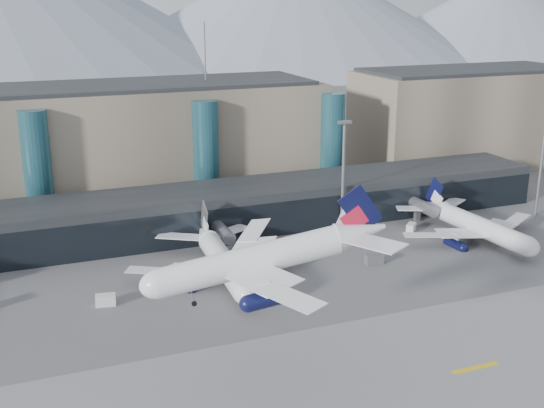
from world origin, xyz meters
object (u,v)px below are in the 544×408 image
(hero_jet, at_px, (275,249))
(jet_parked_right, at_px, (471,218))
(lightmast_right, at_px, (542,159))
(veh_e, at_px, (508,241))
(veh_b, at_px, (174,270))
(veh_c, at_px, (374,259))
(lightmast_mid, at_px, (343,169))
(veh_a, at_px, (106,300))
(veh_h, at_px, (245,285))
(jet_parked_mid, at_px, (220,251))
(veh_d, at_px, (411,227))

(hero_jet, relative_size, jet_parked_right, 0.92)
(lightmast_right, height_order, veh_e, lightmast_right)
(veh_b, distance_m, veh_c, 40.43)
(veh_c, bearing_deg, jet_parked_right, 19.17)
(veh_c, bearing_deg, lightmast_right, 21.01)
(lightmast_mid, distance_m, hero_jet, 69.38)
(hero_jet, distance_m, veh_c, 53.74)
(veh_a, relative_size, veh_c, 0.96)
(hero_jet, bearing_deg, veh_h, 87.28)
(lightmast_right, relative_size, jet_parked_right, 0.68)
(hero_jet, bearing_deg, jet_parked_right, 42.21)
(lightmast_mid, height_order, veh_h, lightmast_mid)
(veh_a, relative_size, veh_b, 1.32)
(lightmast_mid, relative_size, jet_parked_mid, 0.66)
(jet_parked_right, height_order, veh_a, jet_parked_right)
(lightmast_mid, distance_m, jet_parked_right, 30.63)
(veh_d, bearing_deg, veh_e, -90.30)
(lightmast_right, bearing_deg, veh_b, -177.50)
(veh_a, distance_m, veh_d, 73.42)
(veh_b, bearing_deg, veh_c, -90.47)
(jet_parked_mid, distance_m, veh_a, 24.19)
(lightmast_right, distance_m, veh_c, 56.98)
(veh_a, height_order, veh_b, veh_a)
(veh_c, xyz_separation_m, veh_d, (18.15, 14.67, -0.11))
(veh_h, bearing_deg, veh_e, -35.52)
(jet_parked_mid, relative_size, veh_h, 10.93)
(lightmast_right, bearing_deg, lightmast_mid, 170.91)
(veh_c, height_order, veh_d, veh_c)
(veh_a, distance_m, veh_b, 17.39)
(veh_b, xyz_separation_m, veh_e, (72.17, -10.59, 0.14))
(hero_jet, height_order, jet_parked_mid, hero_jet)
(hero_jet, distance_m, veh_a, 44.27)
(veh_a, bearing_deg, veh_h, 2.39)
(jet_parked_right, relative_size, veh_a, 10.85)
(lightmast_mid, relative_size, veh_c, 7.08)
(lightmast_right, distance_m, veh_e, 28.76)
(lightmast_mid, height_order, veh_d, lightmast_mid)
(veh_a, distance_m, veh_e, 86.76)
(lightmast_right, xyz_separation_m, veh_a, (-107.48, -13.54, -13.44))
(lightmast_mid, xyz_separation_m, lightmast_right, (50.00, -8.00, 0.00))
(jet_parked_right, bearing_deg, veh_b, 82.83)
(veh_a, relative_size, veh_d, 1.11)
(veh_e, bearing_deg, jet_parked_right, 141.46)
(jet_parked_mid, height_order, veh_e, jet_parked_mid)
(jet_parked_right, distance_m, veh_d, 13.63)
(lightmast_right, bearing_deg, veh_d, 178.47)
(veh_b, xyz_separation_m, veh_h, (10.51, -12.17, 0.22))
(veh_e, relative_size, veh_h, 0.90)
(hero_jet, height_order, veh_e, hero_jet)
(jet_parked_mid, distance_m, jet_parked_right, 58.94)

